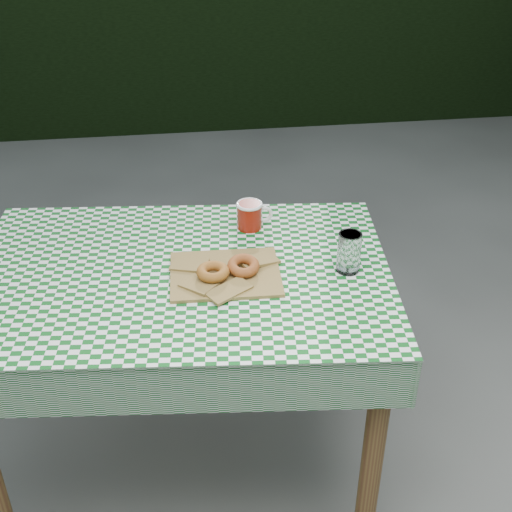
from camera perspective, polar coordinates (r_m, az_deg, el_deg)
The scene contains 8 objects.
ground at distance 2.48m, azimuth -7.40°, elevation -15.05°, with size 60.00×60.00×0.00m, color #494945.
table at distance 2.16m, azimuth -5.79°, elevation -9.80°, with size 1.17×0.78×0.75m, color brown.
tablecloth at distance 1.93m, azimuth -6.39°, elevation -1.40°, with size 1.19×0.80×0.01m, color #0C5018.
paper_bag at distance 1.89m, azimuth -2.60°, elevation -1.44°, with size 0.30×0.24×0.02m, color olive.
bagel_front at distance 1.86m, azimuth -3.63°, elevation -1.33°, with size 0.09×0.09×0.03m, color #A45822.
bagel_back at distance 1.88m, azimuth -1.06°, elevation -0.82°, with size 0.09×0.09×0.03m, color #9D5320.
coffee_mug at distance 2.11m, azimuth -0.56°, elevation 3.41°, with size 0.15×0.15×0.09m, color maroon, non-canonical shape.
drinking_glass at distance 1.91m, azimuth 7.81°, elevation 0.30°, with size 0.07×0.07×0.12m, color silver.
Camera 1 is at (0.08, -1.70, 1.81)m, focal length 47.68 mm.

